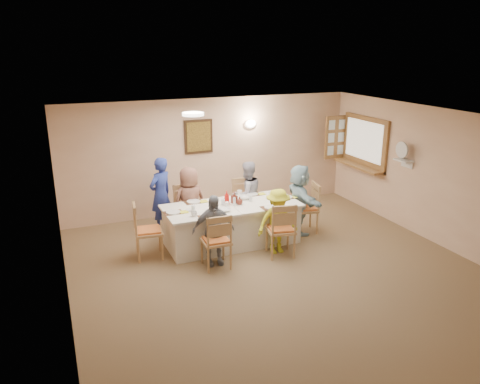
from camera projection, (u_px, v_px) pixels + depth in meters
name	position (u px, v px, depth m)	size (l,w,h in m)	color
ground	(285.00, 277.00, 7.51)	(7.00, 7.00, 0.00)	brown
room_walls	(288.00, 187.00, 7.05)	(7.00, 7.00, 7.00)	tan
wall_picture	(199.00, 137.00, 9.94)	(0.62, 0.05, 0.72)	#3C2715
wall_sconce	(251.00, 124.00, 10.30)	(0.26, 0.09, 0.18)	white
ceiling_light	(193.00, 114.00, 7.72)	(0.36, 0.36, 0.05)	white
serving_hatch	(365.00, 142.00, 10.35)	(0.06, 1.50, 1.15)	olive
hatch_sill	(358.00, 166.00, 10.46)	(0.30, 1.50, 0.05)	olive
shutter_door	(336.00, 137.00, 10.92)	(0.55, 0.04, 1.00)	olive
fan_shelf	(404.00, 160.00, 9.16)	(0.22, 0.36, 0.03)	white
desk_fan	(403.00, 153.00, 9.10)	(0.30, 0.30, 0.28)	#A5A5A8
dining_table	(232.00, 224.00, 8.68)	(2.50, 1.06, 0.76)	white
chair_back_left	(188.00, 210.00, 9.13)	(0.46, 0.46, 0.97)	tan
chair_back_right	(245.00, 202.00, 9.57)	(0.46, 0.46, 0.96)	tan
chair_front_left	(216.00, 240.00, 7.72)	(0.47, 0.47, 0.97)	tan
chair_front_right	(281.00, 228.00, 8.16)	(0.48, 0.48, 1.00)	tan
chair_left_end	(149.00, 230.00, 8.08)	(0.48, 0.48, 1.00)	tan
chair_right_end	(305.00, 208.00, 9.21)	(0.47, 0.47, 0.99)	tan
diner_back_left	(190.00, 202.00, 8.97)	(0.74, 0.55, 1.37)	brown
diner_back_right	(247.00, 195.00, 9.41)	(0.75, 0.63, 1.37)	#A1A0B1
diner_front_left	(213.00, 230.00, 7.79)	(0.74, 0.37, 1.22)	gray
diner_front_right	(278.00, 221.00, 8.24)	(0.77, 0.45, 1.18)	gold
diner_right_end	(299.00, 199.00, 9.11)	(0.55, 1.32, 1.38)	#A0C5D1
caregiver	(161.00, 195.00, 9.20)	(0.65, 0.59, 1.50)	#2A3D9D
placemat_fl	(208.00, 217.00, 7.98)	(0.33, 0.24, 0.01)	#472B19
plate_fl	(208.00, 216.00, 7.97)	(0.25, 0.25, 0.02)	white
napkin_fl	(219.00, 216.00, 8.00)	(0.14, 0.14, 0.01)	yellow
placemat_fr	(271.00, 208.00, 8.41)	(0.36, 0.27, 0.01)	#472B19
plate_fr	(271.00, 207.00, 8.41)	(0.25, 0.25, 0.02)	white
napkin_fr	(281.00, 207.00, 8.43)	(0.14, 0.14, 0.01)	yellow
placemat_bl	(194.00, 202.00, 8.72)	(0.34, 0.25, 0.01)	#472B19
plate_bl	(194.00, 201.00, 8.71)	(0.26, 0.26, 0.02)	white
napkin_bl	(204.00, 201.00, 8.74)	(0.14, 0.14, 0.01)	yellow
placemat_br	(252.00, 194.00, 9.15)	(0.33, 0.24, 0.01)	#472B19
plate_br	(252.00, 194.00, 9.15)	(0.22, 0.22, 0.01)	white
napkin_br	(262.00, 194.00, 9.17)	(0.14, 0.14, 0.01)	yellow
placemat_le	(173.00, 213.00, 8.16)	(0.33, 0.24, 0.01)	#472B19
plate_le	(173.00, 212.00, 8.16)	(0.25, 0.25, 0.02)	white
napkin_le	(184.00, 212.00, 8.18)	(0.14, 0.14, 0.01)	yellow
placemat_re	(286.00, 197.00, 8.97)	(0.33, 0.25, 0.01)	#472B19
plate_re	(286.00, 197.00, 8.97)	(0.25, 0.25, 0.02)	white
napkin_re	(295.00, 197.00, 8.99)	(0.14, 0.14, 0.01)	yellow
teacup_a	(194.00, 214.00, 7.99)	(0.11, 0.11, 0.09)	white
teacup_b	(240.00, 193.00, 9.13)	(0.13, 0.13, 0.09)	white
bowl_a	(225.00, 210.00, 8.23)	(0.24, 0.24, 0.05)	white
bowl_b	(244.00, 197.00, 8.88)	(0.22, 0.22, 0.06)	white
condiment_ketchup	(227.00, 198.00, 8.55)	(0.12, 0.12, 0.26)	red
condiment_brown	(234.00, 198.00, 8.63)	(0.12, 0.12, 0.21)	#5C2318
condiment_malt	(240.00, 201.00, 8.57)	(0.12, 0.12, 0.15)	#5C2318
drinking_glass	(223.00, 202.00, 8.54)	(0.07, 0.07, 0.11)	silver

